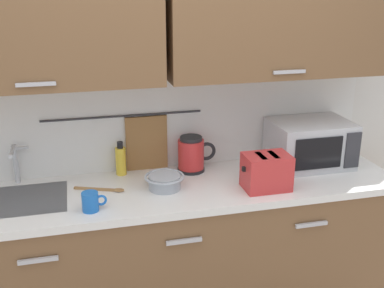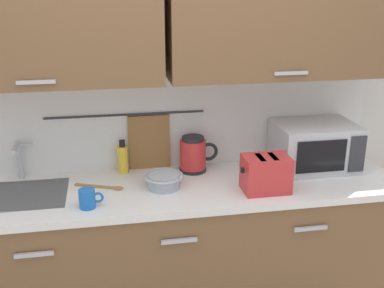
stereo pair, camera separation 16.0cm
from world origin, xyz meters
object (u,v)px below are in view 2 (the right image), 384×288
at_px(mixing_bowl, 164,180).
at_px(wooden_spoon, 105,187).
at_px(electric_kettle, 194,154).
at_px(dish_soap_bottle, 123,158).
at_px(mug_near_sink, 88,199).
at_px(microwave, 314,146).
at_px(toaster, 266,174).

distance_m(mixing_bowl, wooden_spoon, 0.32).
xyz_separation_m(electric_kettle, dish_soap_bottle, (-0.40, 0.04, -0.01)).
bearing_deg(mixing_bowl, mug_near_sink, -157.24).
bearing_deg(microwave, wooden_spoon, -176.25).
relative_size(dish_soap_bottle, mug_near_sink, 1.63).
height_order(microwave, mug_near_sink, microwave).
height_order(toaster, wooden_spoon, toaster).
height_order(microwave, wooden_spoon, microwave).
height_order(dish_soap_bottle, toaster, dish_soap_bottle).
relative_size(toaster, wooden_spoon, 0.96).
bearing_deg(toaster, dish_soap_bottle, 152.22).
height_order(dish_soap_bottle, mug_near_sink, dish_soap_bottle).
relative_size(dish_soap_bottle, toaster, 0.77).
distance_m(microwave, mixing_bowl, 0.92).
distance_m(microwave, electric_kettle, 0.71).
xyz_separation_m(mug_near_sink, wooden_spoon, (0.08, 0.22, -0.04)).
bearing_deg(mug_near_sink, microwave, 12.83).
bearing_deg(dish_soap_bottle, toaster, -27.78).
bearing_deg(dish_soap_bottle, electric_kettle, -6.28).
bearing_deg(electric_kettle, mug_near_sink, -147.77).
xyz_separation_m(microwave, mug_near_sink, (-1.30, -0.30, -0.09)).
bearing_deg(mixing_bowl, electric_kettle, 46.09).
xyz_separation_m(electric_kettle, mug_near_sink, (-0.59, -0.37, -0.05)).
bearing_deg(toaster, microwave, 34.13).
xyz_separation_m(microwave, electric_kettle, (-0.70, 0.08, -0.03)).
relative_size(dish_soap_bottle, mixing_bowl, 0.92).
distance_m(electric_kettle, mug_near_sink, 0.70).
bearing_deg(wooden_spoon, toaster, -12.15).
relative_size(microwave, mixing_bowl, 2.15).
xyz_separation_m(toaster, wooden_spoon, (-0.83, 0.18, -0.09)).
distance_m(electric_kettle, toaster, 0.47).
xyz_separation_m(mug_near_sink, mixing_bowl, (0.39, 0.16, -0.00)).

